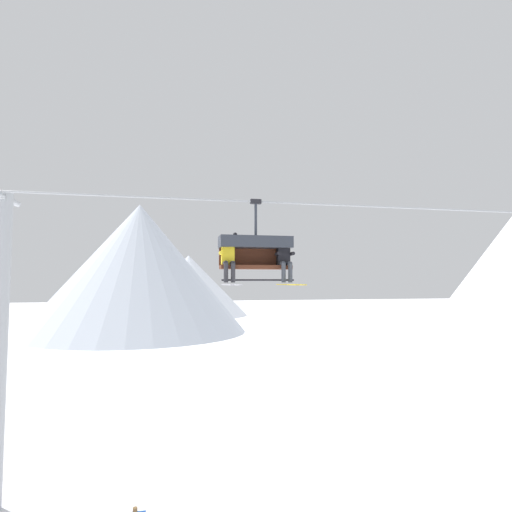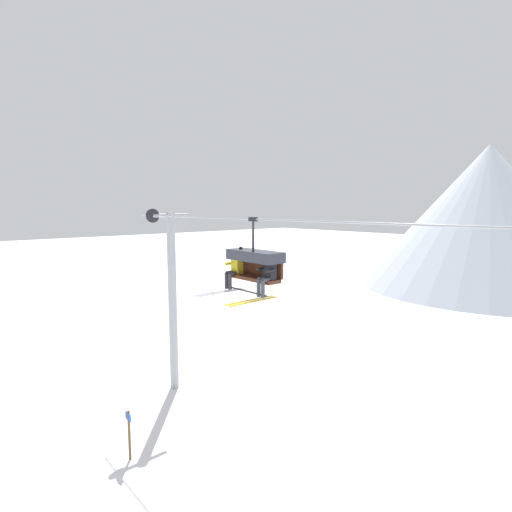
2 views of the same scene
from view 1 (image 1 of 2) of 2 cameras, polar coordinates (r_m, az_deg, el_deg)
ground_plane at (r=12.47m, az=3.57°, el=-29.36°), size 200.00×200.00×0.00m
mountain_peak_west at (r=44.69m, az=-16.39°, el=-1.62°), size 22.93×22.93×13.73m
mountain_peak_central at (r=64.60m, az=-9.64°, el=-4.14°), size 18.87×18.87×9.54m
lift_cable at (r=11.30m, az=13.57°, el=7.02°), size 19.77×0.05×0.05m
chairlift_chair at (r=10.36m, az=-0.12°, el=1.16°), size 1.87×0.74×2.12m
skier_yellow at (r=10.01m, az=-3.95°, el=-0.22°), size 0.48×1.70×1.34m
skier_black at (r=10.30m, az=4.10°, el=-0.43°), size 0.46×1.70×1.23m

